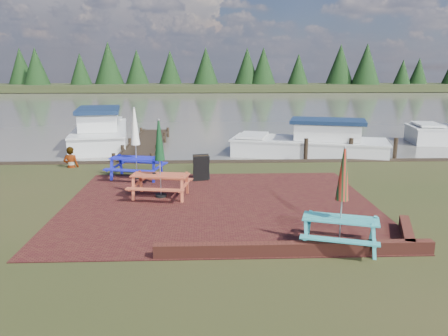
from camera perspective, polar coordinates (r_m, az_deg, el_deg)
name	(u,v)px	position (r m, az deg, el deg)	size (l,w,h in m)	color
ground	(221,216)	(11.89, -0.45, -6.31)	(120.00, 120.00, 0.00)	black
paving	(220,205)	(12.84, -0.59, -4.79)	(9.00, 7.50, 0.02)	#391212
brick_wall	(322,245)	(9.90, 12.72, -9.80)	(6.21, 1.79, 0.30)	#4C1E16
water	(210,104)	(48.38, -1.87, 8.34)	(120.00, 60.00, 0.02)	#4D4A42
far_treeline	(208,71)	(77.22, -2.06, 12.52)	(120.00, 10.00, 8.10)	black
picnic_table_teal	(341,214)	(9.99, 15.03, -5.78)	(2.00, 1.89, 2.27)	teal
picnic_table_red	(160,171)	(13.49, -8.33, -0.37)	(1.97, 1.81, 2.42)	#AE482C
picnic_table_blue	(136,154)	(15.97, -11.42, 1.76)	(2.17, 2.02, 2.54)	#1619A9
chalkboard	(201,168)	(15.41, -2.99, 0.03)	(0.61, 0.66, 0.92)	black
jetty	(146,143)	(23.03, -10.11, 3.26)	(1.76, 9.08, 1.00)	black
boat_jetty	(101,133)	(24.67, -15.80, 4.46)	(4.00, 8.17, 2.27)	silver
boat_near	(312,144)	(21.07, 11.41, 3.05)	(7.59, 4.36, 1.94)	silver
person	(70,147)	(18.47, -19.50, 2.61)	(0.61, 0.40, 1.68)	gray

